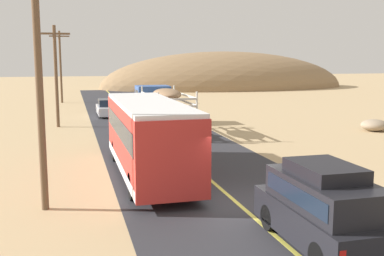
# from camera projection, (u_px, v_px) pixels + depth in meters

# --- Properties ---
(ground_plane) EXTENTS (240.00, 240.00, 0.00)m
(ground_plane) POSITION_uv_depth(u_px,v_px,m) (237.00, 204.00, 15.94)
(ground_plane) COLOR tan
(road_surface) EXTENTS (8.00, 120.00, 0.02)m
(road_surface) POSITION_uv_depth(u_px,v_px,m) (237.00, 203.00, 15.94)
(road_surface) COLOR #2D2D33
(road_surface) RESTS_ON ground
(road_centre_line) EXTENTS (0.16, 117.60, 0.00)m
(road_centre_line) POSITION_uv_depth(u_px,v_px,m) (237.00, 203.00, 15.93)
(road_centre_line) COLOR #D8CC4C
(road_centre_line) RESTS_ON road_surface
(suv_near) EXTENTS (1.90, 4.62, 2.29)m
(suv_near) POSITION_uv_depth(u_px,v_px,m) (323.00, 206.00, 12.06)
(suv_near) COLOR black
(suv_near) RESTS_ON road_surface
(livestock_truck) EXTENTS (2.53, 9.70, 3.02)m
(livestock_truck) POSITION_uv_depth(u_px,v_px,m) (158.00, 103.00, 33.55)
(livestock_truck) COLOR #3359A5
(livestock_truck) RESTS_ON road_surface
(bus) EXTENTS (2.54, 10.00, 3.21)m
(bus) POSITION_uv_depth(u_px,v_px,m) (148.00, 136.00, 19.43)
(bus) COLOR red
(bus) RESTS_ON road_surface
(car_far) EXTENTS (1.80, 4.40, 1.46)m
(car_far) POSITION_uv_depth(u_px,v_px,m) (108.00, 108.00, 40.12)
(car_far) COLOR silver
(car_far) RESTS_ON road_surface
(power_pole_near) EXTENTS (2.20, 0.24, 8.59)m
(power_pole_near) POSITION_uv_depth(u_px,v_px,m) (39.00, 72.00, 14.66)
(power_pole_near) COLOR brown
(power_pole_near) RESTS_ON ground
(power_pole_mid) EXTENTS (2.20, 0.24, 7.38)m
(power_pole_mid) POSITION_uv_depth(u_px,v_px,m) (56.00, 73.00, 33.22)
(power_pole_mid) COLOR brown
(power_pole_mid) RESTS_ON ground
(power_pole_far) EXTENTS (2.20, 0.24, 8.08)m
(power_pole_far) POSITION_uv_depth(u_px,v_px,m) (60.00, 65.00, 51.62)
(power_pole_far) COLOR brown
(power_pole_far) RESTS_ON ground
(boulder_mid_field) EXTENTS (1.85, 1.81, 0.82)m
(boulder_mid_field) POSITION_uv_depth(u_px,v_px,m) (374.00, 125.00, 31.86)
(boulder_mid_field) COLOR gray
(boulder_mid_field) RESTS_ON ground
(distant_hill) EXTENTS (43.28, 22.52, 12.45)m
(distant_hill) POSITION_uv_depth(u_px,v_px,m) (225.00, 87.00, 80.04)
(distant_hill) COLOR #8D6E4C
(distant_hill) RESTS_ON ground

